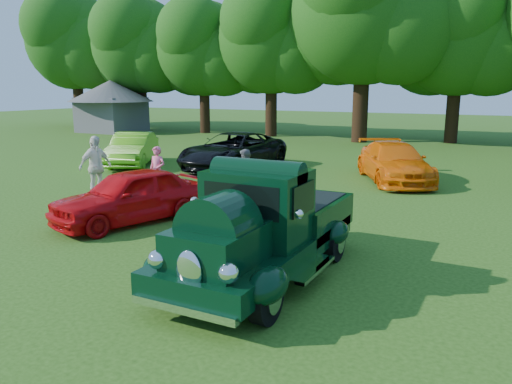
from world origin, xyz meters
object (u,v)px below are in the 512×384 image
at_px(hero_pickup, 264,230).
at_px(spectator_grey, 246,174).
at_px(back_car_black, 233,151).
at_px(red_convertible, 130,196).
at_px(gazebo, 111,100).
at_px(back_car_orange, 394,162).
at_px(spectator_white, 96,167).
at_px(back_car_lime, 133,149).
at_px(spectator_pink, 157,171).

xyz_separation_m(hero_pickup, spectator_grey, (-3.36, 5.51, -0.10)).
bearing_deg(hero_pickup, back_car_black, 122.54).
height_order(red_convertible, spectator_grey, spectator_grey).
xyz_separation_m(spectator_grey, gazebo, (-20.44, 16.06, 1.64)).
height_order(hero_pickup, red_convertible, hero_pickup).
bearing_deg(gazebo, red_convertible, -45.94).
distance_m(back_car_black, back_car_orange, 6.58).
distance_m(hero_pickup, spectator_white, 8.33).
relative_size(back_car_lime, spectator_grey, 2.86).
distance_m(red_convertible, back_car_lime, 9.69).
distance_m(red_convertible, back_car_black, 8.69).
bearing_deg(spectator_white, red_convertible, -111.12).
distance_m(hero_pickup, spectator_grey, 6.46).
bearing_deg(spectator_grey, back_car_black, 143.18).
bearing_deg(hero_pickup, back_car_orange, 89.73).
height_order(back_car_lime, spectator_white, spectator_white).
xyz_separation_m(hero_pickup, back_car_black, (-6.52, 10.22, -0.10)).
distance_m(hero_pickup, spectator_pink, 7.69).
bearing_deg(spectator_grey, back_car_orange, 74.99).
xyz_separation_m(hero_pickup, back_car_orange, (0.05, 10.50, -0.16)).
bearing_deg(hero_pickup, spectator_grey, 121.41).
xyz_separation_m(spectator_pink, spectator_grey, (2.74, 0.83, -0.01)).
height_order(back_car_orange, spectator_pink, spectator_pink).
bearing_deg(back_car_black, back_car_orange, 5.95).
bearing_deg(spectator_white, back_car_lime, 41.42).
bearing_deg(hero_pickup, spectator_white, 155.04).
distance_m(back_car_lime, gazebo, 18.01).
bearing_deg(gazebo, spectator_pink, -43.63).
distance_m(red_convertible, spectator_pink, 3.29).
xyz_separation_m(red_convertible, spectator_grey, (1.26, 3.77, 0.07)).
xyz_separation_m(back_car_black, spectator_grey, (3.16, -4.72, -0.00)).
relative_size(back_car_black, back_car_orange, 1.14).
xyz_separation_m(spectator_white, gazebo, (-16.26, 18.05, 1.44)).
relative_size(red_convertible, back_car_black, 0.74).
relative_size(back_car_orange, spectator_pink, 3.11).
relative_size(hero_pickup, spectator_grey, 3.33).
bearing_deg(spectator_pink, back_car_black, 91.52).
bearing_deg(spectator_grey, red_convertible, -89.15).
bearing_deg(hero_pickup, spectator_pink, 142.48).
bearing_deg(back_car_lime, hero_pickup, -67.89).
distance_m(spectator_pink, gazebo, 24.52).
xyz_separation_m(back_car_orange, spectator_white, (-7.60, -6.98, 0.26)).
height_order(back_car_lime, gazebo, gazebo).
bearing_deg(spectator_pink, hero_pickup, -40.37).
distance_m(red_convertible, back_car_orange, 9.93).
relative_size(back_car_orange, spectator_white, 2.50).
bearing_deg(red_convertible, spectator_white, 166.63).
bearing_deg(gazebo, spectator_white, -47.99).
height_order(back_car_lime, back_car_orange, back_car_lime).
relative_size(spectator_pink, spectator_white, 0.81).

